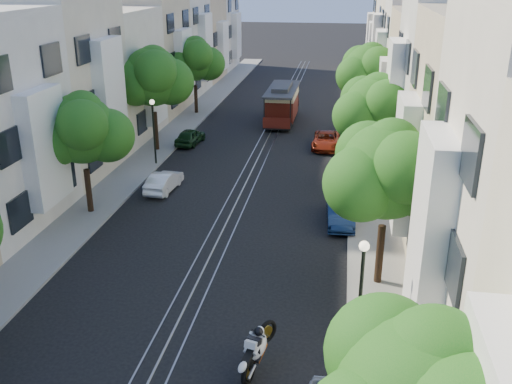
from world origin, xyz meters
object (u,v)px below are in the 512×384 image
at_px(parked_car_e_mid, 340,212).
at_px(parked_car_w_far, 190,136).
at_px(tree_e_b, 389,173).
at_px(tree_w_b, 83,131).
at_px(tree_w_d, 195,61).
at_px(tree_e_d, 370,72).
at_px(cable_car, 282,102).
at_px(tree_w_c, 153,78).
at_px(lamp_west, 153,122).
at_px(tree_e_c, 376,110).
at_px(sportbike_rider, 256,348).
at_px(parked_car_w_mid, 164,181).
at_px(parked_car_e_far, 326,140).
at_px(lamp_east, 361,283).

xyz_separation_m(parked_car_e_mid, parked_car_w_far, (-10.93, 12.21, -0.03)).
xyz_separation_m(tree_e_b, tree_w_b, (-14.40, 5.00, -0.34)).
bearing_deg(tree_w_b, tree_w_d, 90.00).
distance_m(tree_e_d, cable_car, 8.20).
height_order(tree_w_c, parked_car_e_mid, tree_w_c).
relative_size(tree_w_b, lamp_west, 1.51).
bearing_deg(tree_e_c, tree_w_c, 160.85).
xyz_separation_m(tree_w_b, tree_w_c, (0.00, 11.00, 0.67)).
xyz_separation_m(tree_w_d, cable_car, (7.64, -1.63, -2.92)).
relative_size(tree_w_b, sportbike_rider, 2.87).
xyz_separation_m(tree_e_d, parked_car_w_far, (-12.59, -4.06, -4.29)).
bearing_deg(tree_e_b, tree_w_b, 160.85).
height_order(parked_car_e_mid, parked_car_w_mid, parked_car_e_mid).
bearing_deg(tree_e_d, tree_w_b, -130.27).
bearing_deg(parked_car_e_far, parked_car_w_far, -175.24).
height_order(tree_w_b, cable_car, tree_w_b).
bearing_deg(tree_w_c, lamp_west, -74.25).
bearing_deg(lamp_west, tree_w_d, 93.44).
xyz_separation_m(tree_w_b, tree_w_d, (0.00, 22.00, 0.20)).
bearing_deg(parked_car_e_far, tree_w_b, -129.08).
bearing_deg(tree_w_b, parked_car_w_far, 82.02).
bearing_deg(tree_w_c, tree_e_d, 22.62).
xyz_separation_m(tree_e_d, tree_w_d, (-14.40, 5.00, -0.27)).
xyz_separation_m(tree_e_c, parked_car_e_far, (-2.86, 7.51, -4.04)).
bearing_deg(tree_e_d, parked_car_e_mid, -95.83).
height_order(tree_w_c, lamp_east, tree_w_c).
bearing_deg(parked_car_w_far, sportbike_rider, 115.47).
relative_size(sportbike_rider, cable_car, 0.30).
bearing_deg(parked_car_w_far, tree_e_b, 130.90).
distance_m(sportbike_rider, parked_car_w_far, 25.37).
distance_m(tree_e_b, lamp_west, 18.90).
distance_m(sportbike_rider, parked_car_e_far, 24.50).
distance_m(tree_w_c, lamp_west, 3.81).
height_order(tree_w_b, tree_w_c, tree_w_c).
relative_size(tree_e_c, tree_w_c, 0.92).
distance_m(tree_w_b, cable_car, 21.92).
xyz_separation_m(lamp_west, parked_car_w_mid, (1.90, -4.32, -2.29)).
height_order(lamp_west, cable_car, lamp_west).
bearing_deg(tree_w_b, parked_car_e_far, 49.50).
distance_m(tree_e_d, lamp_east, 27.07).
distance_m(tree_e_b, tree_w_b, 15.25).
height_order(tree_e_d, lamp_west, tree_e_d).
xyz_separation_m(lamp_east, parked_car_e_far, (-1.90, 23.49, -2.29)).
bearing_deg(lamp_west, parked_car_e_far, 27.14).
bearing_deg(lamp_east, tree_e_d, 87.96).
bearing_deg(sportbike_rider, tree_e_d, 97.44).
xyz_separation_m(tree_e_b, parked_car_e_far, (-2.86, 18.51, -4.17)).
xyz_separation_m(tree_e_b, tree_e_c, (-0.00, 11.00, -0.13)).
height_order(lamp_west, parked_car_e_far, lamp_west).
distance_m(sportbike_rider, parked_car_w_mid, 16.51).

